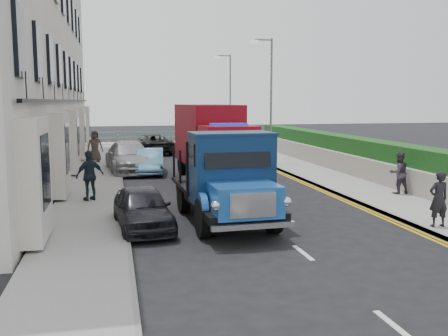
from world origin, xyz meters
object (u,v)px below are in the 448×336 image
parked_car_front (143,208)px  pedestrian_east_near (439,199)px  bedford_lorry (230,184)px  red_lorry (212,140)px  lamp_far (229,95)px  lamp_mid (269,93)px

parked_car_front → pedestrian_east_near: 8.24m
bedford_lorry → red_lorry: red_lorry is taller
parked_car_front → pedestrian_east_near: pedestrian_east_near is taller
pedestrian_east_near → lamp_far: bearing=-89.3°
pedestrian_east_near → parked_car_front: bearing=-13.5°
red_lorry → pedestrian_east_near: 11.11m
bedford_lorry → lamp_mid: bearing=66.3°
lamp_mid → parked_car_front: (-7.78, -12.94, -3.39)m
lamp_mid → red_lorry: (-4.18, -4.73, -2.18)m
bedford_lorry → parked_car_front: 2.55m
red_lorry → lamp_far: bearing=70.3°
bedford_lorry → red_lorry: (1.15, 8.48, 0.58)m
lamp_mid → red_lorry: bearing=-131.5°
parked_car_front → bedford_lorry: bearing=-11.4°
pedestrian_east_near → red_lorry: bearing=-66.4°
lamp_mid → lamp_far: bearing=90.0°
red_lorry → parked_car_front: (-3.60, -8.21, -1.21)m
lamp_mid → bedford_lorry: bearing=-112.0°
red_lorry → parked_car_front: 9.05m
red_lorry → pedestrian_east_near: size_ratio=4.23×
lamp_mid → parked_car_front: bearing=-121.0°
lamp_far → parked_car_front: lamp_far is taller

